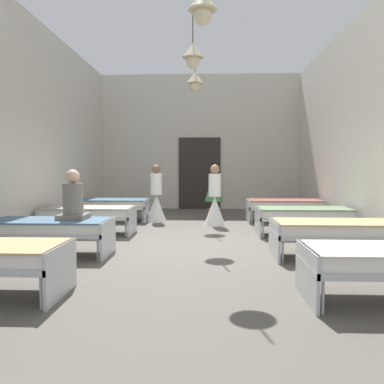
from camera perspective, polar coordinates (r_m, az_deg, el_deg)
The scene contains 12 objects.
ground_plane at distance 6.90m, azimuth 0.12°, elevation -8.38°, with size 7.19×12.22×0.10m, color #59544C.
room_shell at distance 8.17m, azimuth 0.51°, elevation 9.81°, with size 6.99×11.82×4.50m.
bed_left_row_1 at distance 6.38m, azimuth -20.90°, elevation -5.18°, with size 1.90×0.84×0.57m.
bed_right_row_1 at distance 6.19m, azimuth 21.08°, elevation -5.45°, with size 1.90×0.84×0.57m.
bed_left_row_2 at distance 8.15m, azimuth -15.61°, elevation -3.16°, with size 1.90×0.84×0.57m.
bed_right_row_2 at distance 8.00m, azimuth 16.72°, elevation -3.31°, with size 1.90×0.84×0.57m.
bed_left_row_3 at distance 9.96m, azimuth -12.24°, elevation -1.85°, with size 1.90×0.84×0.57m.
bed_right_row_3 at distance 9.84m, azimuth 13.98°, elevation -1.95°, with size 1.90×0.84×0.57m.
nurse_near_aisle at distance 9.68m, azimuth -5.50°, elevation -1.41°, with size 0.52×0.52×1.49m.
nurse_mid_aisle at distance 9.05m, azimuth 3.51°, elevation -1.76°, with size 0.52×0.52×1.49m.
patient_seated_primary at distance 6.28m, azimuth -17.77°, elevation -1.30°, with size 0.44×0.44×0.80m.
potted_plant at distance 10.12m, azimuth 3.38°, elevation 0.29°, with size 0.49×0.49×1.32m.
Camera 1 is at (0.27, -6.74, 1.41)m, focal length 34.76 mm.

